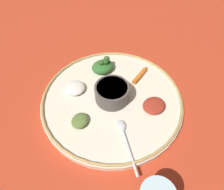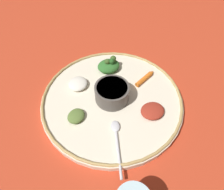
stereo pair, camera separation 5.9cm
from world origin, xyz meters
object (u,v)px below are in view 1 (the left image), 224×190
Objects in this scene: center_bowl at (112,92)px; spoon at (125,137)px; carrot_near_spoon at (140,75)px; greens_pile at (103,66)px.

center_bowl is 0.78× the size of spoon.
carrot_near_spoon is (-0.12, 0.04, -0.02)m from center_bowl.
center_bowl is at bearing -139.54° from spoon.
center_bowl reaches higher than spoon.
center_bowl is 1.13× the size of carrot_near_spoon.
greens_pile is 0.13m from carrot_near_spoon.
carrot_near_spoon is at bearing 102.79° from greens_pile.
center_bowl is at bearing -19.02° from carrot_near_spoon.
spoon is 0.23m from carrot_near_spoon.
spoon is at bearing 40.46° from center_bowl.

